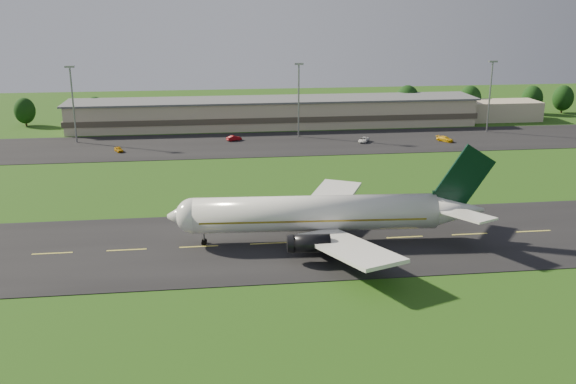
{
  "coord_description": "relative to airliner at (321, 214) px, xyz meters",
  "views": [
    {
      "loc": [
        -19.82,
        -93.87,
        37.12
      ],
      "look_at": [
        -7.0,
        8.0,
        6.0
      ],
      "focal_mm": 40.0,
      "sensor_mm": 36.0,
      "label": 1
    }
  ],
  "objects": [
    {
      "name": "light_mast_centre",
      "position": [
        7.84,
        80.05,
        8.08
      ],
      "size": [
        2.4,
        1.2,
        20.35
      ],
      "color": "gray",
      "rests_on": "ground"
    },
    {
      "name": "service_vehicle_b",
      "position": [
        -10.24,
        76.94,
        -3.88
      ],
      "size": [
        4.35,
        3.05,
        1.36
      ],
      "primitive_type": "imported",
      "rotation": [
        0.0,
        0.0,
        2.01
      ],
      "color": "maroon",
      "rests_on": "apron"
    },
    {
      "name": "terminal",
      "position": [
        9.24,
        96.23,
        -0.67
      ],
      "size": [
        145.0,
        16.0,
        8.4
      ],
      "color": "tan",
      "rests_on": "ground"
    },
    {
      "name": "service_vehicle_d",
      "position": [
        46.09,
        68.72,
        -3.86
      ],
      "size": [
        4.43,
        5.04,
        1.4
      ],
      "primitive_type": "imported",
      "rotation": [
        0.0,
        0.0,
        0.63
      ],
      "color": "#E9B00D",
      "rests_on": "apron"
    },
    {
      "name": "apron",
      "position": [
        2.84,
        72.05,
        -4.61
      ],
      "size": [
        260.0,
        30.0,
        0.1
      ],
      "primitive_type": "cube",
      "color": "black",
      "rests_on": "ground"
    },
    {
      "name": "ground",
      "position": [
        2.84,
        0.05,
        -4.66
      ],
      "size": [
        360.0,
        360.0,
        0.0
      ],
      "primitive_type": "plane",
      "color": "#214411",
      "rests_on": "ground"
    },
    {
      "name": "service_vehicle_a",
      "position": [
        -39.61,
        67.41,
        -3.95
      ],
      "size": [
        2.9,
        3.87,
        1.23
      ],
      "primitive_type": "imported",
      "rotation": [
        0.0,
        0.0,
        0.46
      ],
      "color": "#C0870B",
      "rests_on": "apron"
    },
    {
      "name": "taxiway",
      "position": [
        2.84,
        0.05,
        -4.61
      ],
      "size": [
        220.0,
        30.0,
        0.1
      ],
      "primitive_type": "cube",
      "color": "black",
      "rests_on": "ground"
    },
    {
      "name": "light_mast_west",
      "position": [
        -52.16,
        80.05,
        8.08
      ],
      "size": [
        2.4,
        1.2,
        20.35
      ],
      "color": "gray",
      "rests_on": "ground"
    },
    {
      "name": "service_vehicle_c",
      "position": [
        24.17,
        70.64,
        -3.92
      ],
      "size": [
        4.11,
        5.03,
        1.28
      ],
      "primitive_type": "imported",
      "rotation": [
        0.0,
        0.0,
        -0.52
      ],
      "color": "silver",
      "rests_on": "apron"
    },
    {
      "name": "airliner",
      "position": [
        0.0,
        0.0,
        0.0
      ],
      "size": [
        51.3,
        42.11,
        15.57
      ],
      "rotation": [
        0.0,
        0.0,
        -0.06
      ],
      "color": "white",
      "rests_on": "ground"
    },
    {
      "name": "tree_line",
      "position": [
        42.52,
        106.13,
        0.35
      ],
      "size": [
        197.63,
        9.67,
        10.52
      ],
      "color": "black",
      "rests_on": "ground"
    },
    {
      "name": "light_mast_east",
      "position": [
        62.84,
        80.05,
        8.08
      ],
      "size": [
        2.4,
        1.2,
        20.35
      ],
      "color": "gray",
      "rests_on": "ground"
    }
  ]
}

